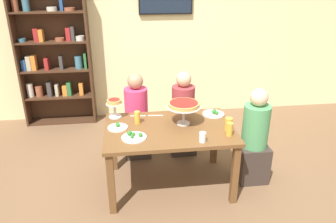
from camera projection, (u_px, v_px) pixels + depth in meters
ground_plane at (169, 184)px, 3.84m from camera, size 12.00×12.00×0.00m
rear_partition at (151, 33)px, 5.30m from camera, size 8.00×0.12×2.80m
dining_table at (169, 135)px, 3.59m from camera, size 1.41×0.94×0.74m
bookshelf at (54, 56)px, 5.06m from camera, size 1.10×0.30×2.21m
diner_far_left at (137, 121)px, 4.29m from camera, size 0.34×0.34×1.15m
diner_head_east at (254, 142)px, 3.76m from camera, size 0.34×0.34×1.15m
diner_far_right at (183, 119)px, 4.36m from camera, size 0.34×0.34×1.15m
deep_dish_pizza_stand at (184, 106)px, 3.56m from camera, size 0.38×0.38×0.26m
personal_pizza_stand at (114, 104)px, 3.75m from camera, size 0.20×0.20×0.22m
salad_plate_near_diner at (118, 127)px, 3.54m from camera, size 0.22×0.22×0.06m
salad_plate_far_diner at (134, 137)px, 3.33m from camera, size 0.26×0.26×0.07m
salad_plate_spare at (214, 113)px, 3.87m from camera, size 0.26×0.26×0.07m
beer_glass_amber_tall at (230, 129)px, 3.36m from camera, size 0.07×0.07×0.14m
beer_glass_amber_short at (137, 117)px, 3.63m from camera, size 0.06×0.06×0.14m
beer_glass_amber_spare at (229, 124)px, 3.47m from camera, size 0.08×0.08×0.14m
water_glass_clear_near at (203, 137)px, 3.24m from camera, size 0.07×0.07×0.10m
cutlery_fork_near at (156, 115)px, 3.85m from camera, size 0.18×0.03×0.00m
cutlery_knife_near at (138, 116)px, 3.84m from camera, size 0.18×0.04×0.00m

